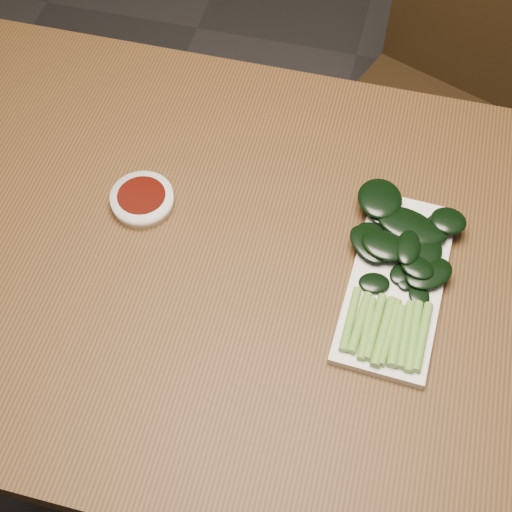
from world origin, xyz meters
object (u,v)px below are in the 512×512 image
(serving_plate, at_px, (396,282))
(gai_lan, at_px, (403,256))
(table, at_px, (261,284))
(chair_far, at_px, (443,103))
(sauce_bowl, at_px, (142,200))

(serving_plate, bearing_deg, gai_lan, 87.10)
(table, distance_m, chair_far, 0.73)
(chair_far, bearing_deg, serving_plate, -73.33)
(table, height_order, sauce_bowl, sauce_bowl)
(sauce_bowl, relative_size, serving_plate, 0.32)
(chair_far, xyz_separation_m, sauce_bowl, (-0.45, -0.61, 0.28))
(sauce_bowl, height_order, serving_plate, sauce_bowl)
(table, relative_size, chair_far, 1.57)
(table, height_order, chair_far, chair_far)
(chair_far, relative_size, gai_lan, 2.87)
(serving_plate, distance_m, gai_lan, 0.04)
(table, xyz_separation_m, chair_far, (0.25, 0.66, -0.19))
(table, xyz_separation_m, gai_lan, (0.20, 0.04, 0.10))
(serving_plate, bearing_deg, chair_far, 85.28)
(chair_far, height_order, gai_lan, chair_far)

